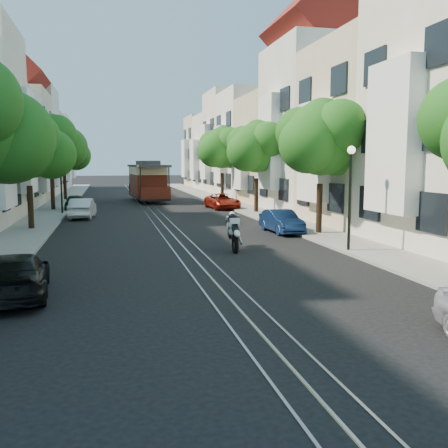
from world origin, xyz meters
TOP-DOWN VIEW (x-y plane):
  - ground at (0.00, 28.00)m, footprint 200.00×200.00m
  - sidewalk_east at (7.25, 28.00)m, footprint 2.50×80.00m
  - sidewalk_west at (-7.25, 28.00)m, footprint 2.50×80.00m
  - rail_left at (-0.55, 28.00)m, footprint 0.06×80.00m
  - rail_slot at (0.00, 28.00)m, footprint 0.06×80.00m
  - rail_right at (0.55, 28.00)m, footprint 0.06×80.00m
  - lane_line at (0.00, 28.00)m, footprint 0.08×80.00m
  - townhouses_east at (11.87, 27.91)m, footprint 7.75×72.00m
  - tree_e_b at (7.26, 8.98)m, footprint 4.93×4.08m
  - tree_e_c at (7.26, 19.98)m, footprint 4.84×3.99m
  - tree_e_d at (7.26, 30.98)m, footprint 5.01×4.16m
  - tree_w_b at (-7.14, 13.98)m, footprint 4.72×3.87m
  - tree_w_c at (-7.14, 24.98)m, footprint 5.13×4.28m
  - tree_w_d at (-7.14, 35.98)m, footprint 4.84×3.99m
  - lamp_east at (6.30, 4.00)m, footprint 0.32×0.32m
  - lamp_west at (-6.30, 22.00)m, footprint 0.32×0.32m
  - sportbike_rider at (1.89, 5.66)m, footprint 0.65×2.34m
  - cable_car at (0.50, 32.91)m, footprint 3.41×9.14m
  - parked_car_e_mid at (5.60, 10.09)m, footprint 1.42×3.67m
  - parked_car_e_far at (5.60, 23.90)m, footprint 2.34×4.46m
  - parked_car_w_near at (-5.60, -0.13)m, footprint 2.03×4.27m
  - parked_car_w_mid at (-4.80, 19.48)m, footprint 1.69×4.06m
  - parked_car_w_far at (-5.60, 25.28)m, footprint 1.50×3.62m

SIDE VIEW (x-z plane):
  - ground at x=0.00m, z-range 0.00..0.00m
  - lane_line at x=0.00m, z-range 0.00..0.01m
  - rail_left at x=-0.55m, z-range 0.00..0.02m
  - rail_slot at x=0.00m, z-range 0.00..0.02m
  - rail_right at x=0.55m, z-range 0.00..0.02m
  - sidewalk_east at x=7.25m, z-range 0.00..0.12m
  - sidewalk_west at x=-7.25m, z-range 0.00..0.12m
  - parked_car_e_mid at x=5.60m, z-range 0.00..1.19m
  - parked_car_e_far at x=5.60m, z-range 0.00..1.20m
  - parked_car_w_near at x=-5.60m, z-range 0.00..1.20m
  - parked_car_w_far at x=-5.60m, z-range 0.00..1.23m
  - parked_car_w_mid at x=-4.80m, z-range 0.00..1.30m
  - sportbike_rider at x=1.89m, z-range 0.09..1.71m
  - cable_car at x=0.50m, z-range 0.32..3.76m
  - lamp_east at x=6.30m, z-range 0.77..4.93m
  - lamp_west at x=-6.30m, z-range 0.77..4.93m
  - tree_w_b at x=-7.14m, z-range 1.26..7.53m
  - tree_e_c at x=7.26m, z-range 1.34..7.86m
  - tree_w_d at x=-7.14m, z-range 1.34..7.86m
  - tree_e_b at x=7.26m, z-range 1.39..8.07m
  - tree_e_d at x=7.26m, z-range 1.44..8.29m
  - tree_w_c at x=-7.14m, z-range 1.52..8.62m
  - townhouses_east at x=11.87m, z-range -0.82..11.18m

